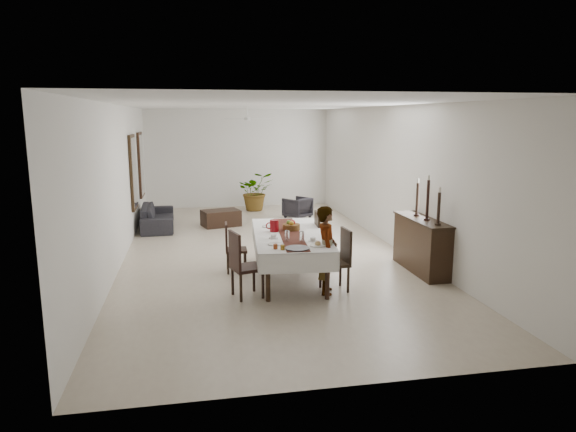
{
  "coord_description": "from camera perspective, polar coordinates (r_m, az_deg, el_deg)",
  "views": [
    {
      "loc": [
        -1.55,
        -11.03,
        2.95
      ],
      "look_at": [
        0.28,
        -1.38,
        1.05
      ],
      "focal_mm": 32.0,
      "sensor_mm": 36.0,
      "label": 1
    }
  ],
  "objects": [
    {
      "name": "fan_rod",
      "position": [
        14.11,
        -4.55,
        11.53
      ],
      "size": [
        0.04,
        0.04,
        0.2
      ],
      "primitive_type": "cylinder",
      "color": "white",
      "rests_on": "ceiling"
    },
    {
      "name": "chair_right_near_back",
      "position": [
        8.86,
        6.46,
        -3.25
      ],
      "size": [
        0.08,
        0.46,
        0.58
      ],
      "primitive_type": "cube",
      "rotation": [
        0.0,
        0.0,
        1.65
      ],
      "color": "black",
      "rests_on": "chair_right_near_seat"
    },
    {
      "name": "candlestick_mid_shaft",
      "position": [
        9.92,
        15.26,
        1.79
      ],
      "size": [
        0.06,
        0.06,
        0.73
      ],
      "primitive_type": "cylinder",
      "color": "black",
      "rests_on": "candlestick_mid_base"
    },
    {
      "name": "table_leg_fl",
      "position": [
        8.34,
        -2.23,
        -6.95
      ],
      "size": [
        0.08,
        0.08,
        0.77
      ],
      "primitive_type": "cylinder",
      "rotation": [
        0.0,
        0.0,
        -0.09
      ],
      "color": "black",
      "rests_on": "floor"
    },
    {
      "name": "fan_hub",
      "position": [
        14.11,
        -4.54,
        10.71
      ],
      "size": [
        0.16,
        0.16,
        0.08
      ],
      "primitive_type": "cylinder",
      "color": "white",
      "rests_on": "fan_rod"
    },
    {
      "name": "tablecloth_drape_left",
      "position": [
        9.46,
        -3.69,
        -2.98
      ],
      "size": [
        0.26,
        2.84,
        0.33
      ],
      "primitive_type": "cube",
      "rotation": [
        0.0,
        0.0,
        -0.09
      ],
      "color": "white",
      "rests_on": "dining_table_top"
    },
    {
      "name": "chair_left_near_leg_fl",
      "position": [
        8.73,
        -6.18,
        -7.23
      ],
      "size": [
        0.06,
        0.06,
        0.47
      ],
      "primitive_type": "cylinder",
      "rotation": [
        0.0,
        0.0,
        0.27
      ],
      "color": "black",
      "rests_on": "floor"
    },
    {
      "name": "wall_right",
      "position": [
        12.0,
        11.62,
        4.27
      ],
      "size": [
        0.02,
        12.0,
        3.2
      ],
      "primitive_type": "cube",
      "color": "white",
      "rests_on": "floor"
    },
    {
      "name": "fan_blade_n",
      "position": [
        14.46,
        -4.69,
        10.72
      ],
      "size": [
        0.1,
        0.55,
        0.01
      ],
      "primitive_type": "cube",
      "color": "silver",
      "rests_on": "fan_hub"
    },
    {
      "name": "fruit_basket",
      "position": [
        9.73,
        0.36,
        -1.23
      ],
      "size": [
        0.33,
        0.33,
        0.11
      ],
      "primitive_type": "cylinder",
      "color": "brown",
      "rests_on": "tablecloth_top"
    },
    {
      "name": "chair_right_far_back",
      "position": [
        10.14,
        3.26,
        -1.23
      ],
      "size": [
        0.08,
        0.47,
        0.6
      ],
      "primitive_type": "cube",
      "rotation": [
        0.0,
        0.0,
        1.5
      ],
      "color": "black",
      "rests_on": "chair_right_far_seat"
    },
    {
      "name": "chair_left_far_leg_fl",
      "position": [
        10.17,
        -6.73,
        -4.81
      ],
      "size": [
        0.04,
        0.04,
        0.4
      ],
      "primitive_type": "cylinder",
      "rotation": [
        0.0,
        0.0,
        -0.05
      ],
      "color": "black",
      "rests_on": "floor"
    },
    {
      "name": "plate_near_left",
      "position": [
        8.63,
        -1.41,
        -3.13
      ],
      "size": [
        0.27,
        0.27,
        0.02
      ],
      "primitive_type": "cylinder",
      "color": "silver",
      "rests_on": "tablecloth_top"
    },
    {
      "name": "pitcher_handle",
      "position": [
        9.57,
        -2.1,
        -1.1
      ],
      "size": [
        0.13,
        0.03,
        0.13
      ],
      "primitive_type": "torus",
      "rotation": [
        1.57,
        0.0,
        -0.09
      ],
      "color": "#950B0A",
      "rests_on": "red_pitcher"
    },
    {
      "name": "chair_right_near_leg_bl",
      "position": [
        8.72,
        4.42,
        -7.29
      ],
      "size": [
        0.05,
        0.05,
        0.45
      ],
      "primitive_type": "cylinder",
      "rotation": [
        0.0,
        0.0,
        0.08
      ],
      "color": "black",
      "rests_on": "floor"
    },
    {
      "name": "candlestick_far_base",
      "position": [
        10.38,
        14.09,
        0.11
      ],
      "size": [
        0.11,
        0.11,
        0.03
      ],
      "primitive_type": "cylinder",
      "color": "black",
      "rests_on": "sideboard_top"
    },
    {
      "name": "fan_blade_s",
      "position": [
        13.76,
        -4.37,
        10.71
      ],
      "size": [
        0.1,
        0.55,
        0.01
      ],
      "primitive_type": "cube",
      "color": "silver",
      "rests_on": "fan_hub"
    },
    {
      "name": "wall_left",
      "position": [
        11.2,
        -18.16,
        3.49
      ],
      "size": [
        0.02,
        12.0,
        3.2
      ],
      "primitive_type": "cube",
      "color": "white",
      "rests_on": "floor"
    },
    {
      "name": "armchair",
      "position": [
        15.16,
        1.05,
        0.93
      ],
      "size": [
        0.94,
        0.95,
        0.62
      ],
      "primitive_type": "imported",
      "rotation": [
        0.0,
        0.0,
        3.78
      ],
      "color": "#29262B",
      "rests_on": "floor"
    },
    {
      "name": "plate_near_right",
      "position": [
        8.55,
        3.34,
        -3.28
      ],
      "size": [
        0.27,
        0.27,
        0.02
      ],
      "primitive_type": "cylinder",
      "color": "white",
      "rests_on": "tablecloth_top"
    },
    {
      "name": "mirror_glass_near",
      "position": [
        13.37,
        -16.67,
        4.7
      ],
      "size": [
        0.01,
        0.9,
        1.7
      ],
      "primitive_type": "cube",
      "color": "silver",
      "rests_on": "mirror_frame_near"
    },
    {
      "name": "sofa",
      "position": [
        14.25,
        -14.27,
        -0.08
      ],
      "size": [
        0.88,
        2.12,
        0.61
      ],
      "primitive_type": "imported",
      "rotation": [
        0.0,
        0.0,
        1.6
      ],
      "color": "#252328",
      "rests_on": "floor"
    },
    {
      "name": "coffee_table",
      "position": [
        14.21,
        -7.47,
        -0.22
      ],
      "size": [
        1.13,
        0.89,
        0.44
      ],
      "primitive_type": "cube",
      "rotation": [
        0.0,
        0.0,
        0.26
      ],
      "color": "black",
      "rests_on": "floor"
    },
    {
      "name": "candlestick_mid_candle",
      "position": [
        9.86,
        15.38,
        4.13
      ],
      "size": [
        0.04,
        0.04,
        0.09
      ],
      "primitive_type": "cylinder",
      "color": "beige",
      "rests_on": "candlestick_mid_shaft"
    },
    {
      "name": "candlestick_near_shaft",
      "position": [
        9.54,
        16.4,
        0.87
      ],
      "size": [
        0.06,
        0.06,
        0.56
      ],
      "primitive_type": "cylinder",
      "color": "black",
      "rests_on": "candlestick_near_base"
    },
    {
      "name": "red_pitcher",
      "position": [
        9.58,
        -1.54,
        -1.09
      ],
      "size": [
        0.18,
        0.18,
        0.22
      ],
      "primitive_type": "cylinder",
      "rotation": [
        0.0,
        0.0,
        -0.09
      ],
      "color": "maroon",
      "rests_on": "tablecloth_top"
    },
    {
      "name": "candlestick_mid_base",
      "position": [
        9.98,
        15.16,
        -0.36
      ],
      "size": [
        0.11,
        0.11,
        0.03
      ],
      "primitive_type": "cylinder",
      "color": "black",
      "rests_on": "sideboard_top"
    },
    {
      "name": "tablecloth_drape_far",
      "position": [
        10.88,
        -0.57,
        -1.12
      ],
      "size": [
        1.3,
        0.12,
        0.33
      ],
      "primitive_type": "cube",
      "rotation": [
        0.0,
        0.0,
        -0.09
      ],
      "color": "white",
      "rests_on": "dining_table_top"
    },
    {
      "name": "fruit_red",
      "position": [
        9.74,
        0.54,
        -0.72
      ],
      "size": [
        0.1,
        0.1,
        0.1
      ],
      "primitive_type": "sphere",
      "color": "maroon",
      "rests_on": "fruit_basket"
    },
    {
      "name": "chair_left_far_seat",
      "position": [
        9.95,
        -5.77,
        -3.79
      ],
      "size": [
        0.42,
        0.42,
        0.05
      ],
      "primitive_type": "cube",
      "rotation": [
        0.0,
        0.0,
        -1.62
      ],
      "color": "black",
      "rests_on": "chair_left_far_leg_fl"
    },
    {
      "name": "chair_left_near_leg_fr",
      "position": [
        8.39,
        -5.25,
        -7.98
      ],
      "size": [
        0.06,
        0.06,
        0.47
      ],
      "primitive_type": "cylinder",
      "rotation": [
        0.0,
        0.0,
        0.27
      ],
      "color": "black",
      "rests_on": "floor"
    },
    {
      "name": "chair_right_far_leg_br",
      "position": [
        10.4,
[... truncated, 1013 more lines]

